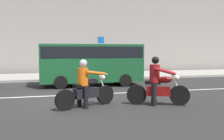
{
  "coord_description": "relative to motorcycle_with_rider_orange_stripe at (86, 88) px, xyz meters",
  "views": [
    {
      "loc": [
        -0.95,
        -9.9,
        1.86
      ],
      "look_at": [
        1.36,
        -0.82,
        1.14
      ],
      "focal_mm": 42.18,
      "sensor_mm": 36.0,
      "label": 1
    }
  ],
  "objects": [
    {
      "name": "sidewalk_slab",
      "position": [
        -0.31,
        9.49,
        -0.57
      ],
      "size": [
        40.0,
        4.4,
        0.14
      ],
      "primitive_type": "cube",
      "color": "#99968E",
      "rests_on": "ground_plane"
    },
    {
      "name": "motorcycle_with_rider_crimson",
      "position": [
        2.4,
        -0.26,
        0.03
      ],
      "size": [
        2.03,
        0.95,
        1.64
      ],
      "color": "black",
      "rests_on": "ground_plane"
    },
    {
      "name": "motorcycle_with_rider_orange_stripe",
      "position": [
        0.0,
        0.0,
        0.0
      ],
      "size": [
        2.05,
        1.07,
        1.56
      ],
      "color": "black",
      "rests_on": "ground_plane"
    },
    {
      "name": "lane_marking_stripe",
      "position": [
        -0.42,
        2.39,
        -0.63
      ],
      "size": [
        18.0,
        0.14,
        0.01
      ],
      "primitive_type": "cube",
      "color": "silver",
      "rests_on": "ground_plane"
    },
    {
      "name": "parked_van_forest_green",
      "position": [
        1.04,
        5.13,
        0.62
      ],
      "size": [
        5.18,
        1.96,
        2.15
      ],
      "color": "#164C28",
      "rests_on": "ground_plane"
    },
    {
      "name": "street_sign_post",
      "position": [
        2.39,
        9.02,
        1.09
      ],
      "size": [
        0.44,
        0.08,
        2.63
      ],
      "color": "gray",
      "rests_on": "sidewalk_slab"
    },
    {
      "name": "pedestrian_bystander",
      "position": [
        3.6,
        10.34,
        0.5
      ],
      "size": [
        0.34,
        0.34,
        1.7
      ],
      "color": "black",
      "rests_on": "sidewalk_slab"
    },
    {
      "name": "ground_plane",
      "position": [
        -0.31,
        1.49,
        -0.64
      ],
      "size": [
        80.0,
        80.0,
        0.0
      ],
      "primitive_type": "plane",
      "color": "#272727"
    }
  ]
}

